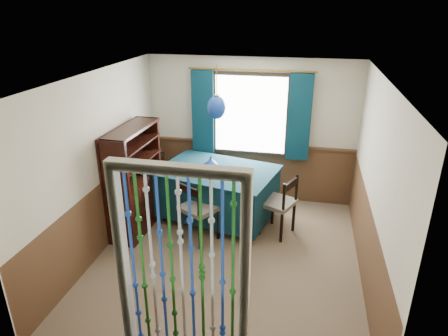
% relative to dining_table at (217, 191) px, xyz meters
% --- Properties ---
extents(floor, '(4.00, 4.00, 0.00)m').
position_rel_dining_table_xyz_m(floor, '(0.38, -1.08, -0.49)').
color(floor, brown).
rests_on(floor, ground).
extents(ceiling, '(4.00, 4.00, 0.00)m').
position_rel_dining_table_xyz_m(ceiling, '(0.38, -1.08, 2.01)').
color(ceiling, silver).
rests_on(ceiling, ground).
extents(wall_back, '(3.60, 0.00, 3.60)m').
position_rel_dining_table_xyz_m(wall_back, '(0.38, 0.92, 0.76)').
color(wall_back, beige).
rests_on(wall_back, ground).
extents(wall_front, '(3.60, 0.00, 3.60)m').
position_rel_dining_table_xyz_m(wall_front, '(0.38, -3.08, 0.76)').
color(wall_front, beige).
rests_on(wall_front, ground).
extents(wall_left, '(0.00, 4.00, 4.00)m').
position_rel_dining_table_xyz_m(wall_left, '(-1.42, -1.08, 0.76)').
color(wall_left, beige).
rests_on(wall_left, ground).
extents(wall_right, '(0.00, 4.00, 4.00)m').
position_rel_dining_table_xyz_m(wall_right, '(2.18, -1.08, 0.76)').
color(wall_right, beige).
rests_on(wall_right, ground).
extents(wainscot_back, '(3.60, 0.00, 3.60)m').
position_rel_dining_table_xyz_m(wainscot_back, '(0.38, 0.91, 0.01)').
color(wainscot_back, '#4C301D').
rests_on(wainscot_back, ground).
extents(wainscot_left, '(0.00, 4.00, 4.00)m').
position_rel_dining_table_xyz_m(wainscot_left, '(-1.40, -1.08, 0.01)').
color(wainscot_left, '#4C301D').
rests_on(wainscot_left, ground).
extents(wainscot_right, '(0.00, 4.00, 4.00)m').
position_rel_dining_table_xyz_m(wainscot_right, '(2.17, -1.08, 0.01)').
color(wainscot_right, '#4C301D').
rests_on(wainscot_right, ground).
extents(window, '(1.32, 0.12, 1.42)m').
position_rel_dining_table_xyz_m(window, '(0.38, 0.87, 1.06)').
color(window, black).
rests_on(window, wall_back).
extents(doorway, '(1.16, 0.12, 2.18)m').
position_rel_dining_table_xyz_m(doorway, '(0.38, -3.02, 0.56)').
color(doorway, silver).
rests_on(doorway, ground).
extents(dining_table, '(2.03, 1.61, 0.87)m').
position_rel_dining_table_xyz_m(dining_table, '(0.00, 0.00, 0.00)').
color(dining_table, '#0A2835').
rests_on(dining_table, floor).
extents(chair_near, '(0.65, 0.64, 0.98)m').
position_rel_dining_table_xyz_m(chair_near, '(-0.13, -0.71, 0.02)').
color(chair_near, black).
rests_on(chair_near, floor).
extents(chair_far, '(0.48, 0.46, 0.91)m').
position_rel_dining_table_xyz_m(chair_far, '(0.13, 0.79, -0.01)').
color(chair_far, black).
rests_on(chair_far, floor).
extents(chair_left, '(0.61, 0.62, 0.94)m').
position_rel_dining_table_xyz_m(chair_left, '(-1.01, 0.19, 0.00)').
color(chair_left, black).
rests_on(chair_left, floor).
extents(chair_right, '(0.61, 0.62, 0.96)m').
position_rel_dining_table_xyz_m(chair_right, '(1.02, -0.27, 0.01)').
color(chair_right, black).
rests_on(chair_right, floor).
extents(sideboard, '(0.48, 1.26, 1.63)m').
position_rel_dining_table_xyz_m(sideboard, '(-1.18, -0.50, 0.08)').
color(sideboard, black).
rests_on(sideboard, floor).
extents(pendant_lamp, '(0.28, 0.28, 0.81)m').
position_rel_dining_table_xyz_m(pendant_lamp, '(-0.00, 0.00, 1.37)').
color(pendant_lamp, olive).
rests_on(pendant_lamp, ceiling).
extents(vase_table, '(0.22, 0.22, 0.20)m').
position_rel_dining_table_xyz_m(vase_table, '(-0.09, -0.04, 0.47)').
color(vase_table, navy).
rests_on(vase_table, dining_table).
extents(bowl_shelf, '(0.22, 0.22, 0.05)m').
position_rel_dining_table_xyz_m(bowl_shelf, '(-1.12, -0.75, 0.64)').
color(bowl_shelf, beige).
rests_on(bowl_shelf, sideboard).
extents(vase_sideboard, '(0.23, 0.23, 0.19)m').
position_rel_dining_table_xyz_m(vase_sideboard, '(-1.12, -0.30, 0.42)').
color(vase_sideboard, beige).
rests_on(vase_sideboard, sideboard).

